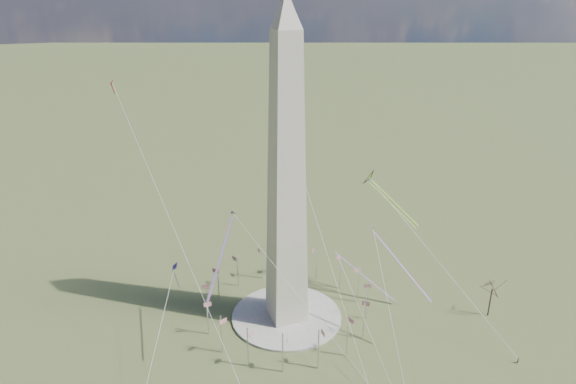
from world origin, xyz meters
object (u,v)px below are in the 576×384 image
object	(u,v)px
kite_delta_black	(372,180)
tree_near	(493,287)
washington_monument	(287,181)
person_east	(518,360)

from	to	relation	value
kite_delta_black	tree_near	bearing A→B (deg)	98.06
tree_near	kite_delta_black	size ratio (longest dim) A/B	0.78
washington_monument	person_east	bearing A→B (deg)	-38.59
kite_delta_black	washington_monument	bearing A→B (deg)	-20.51
washington_monument	person_east	size ratio (longest dim) A/B	56.33
washington_monument	tree_near	distance (m)	76.37
kite_delta_black	person_east	bearing A→B (deg)	76.76
person_east	kite_delta_black	xyz separation A→B (m)	(-21.26, 52.86, 39.79)
person_east	kite_delta_black	world-z (taller)	kite_delta_black
person_east	tree_near	bearing A→B (deg)	-139.20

